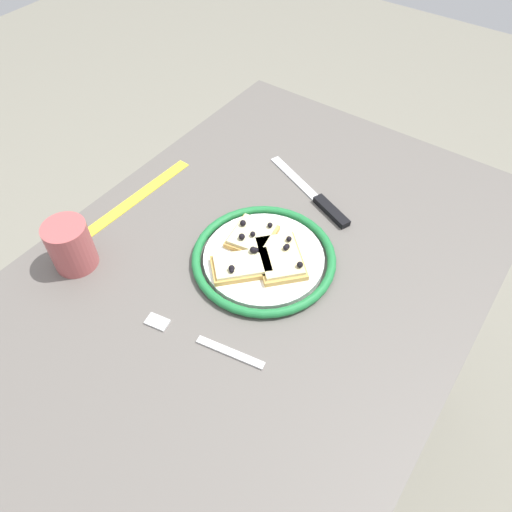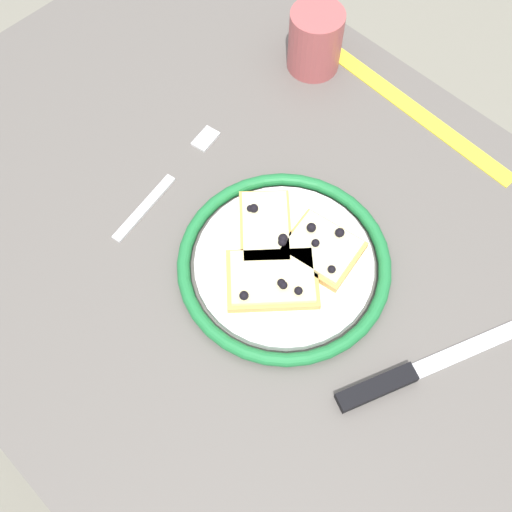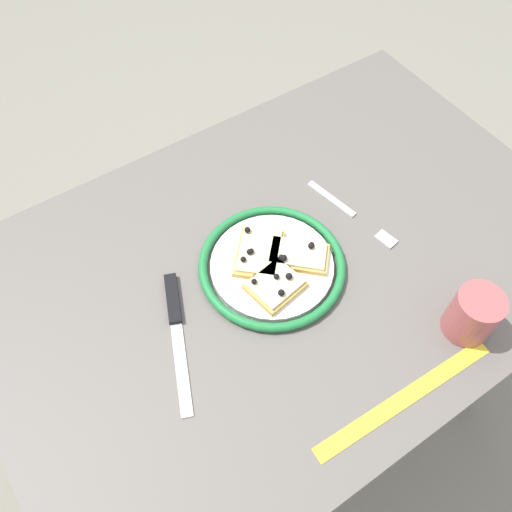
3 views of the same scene
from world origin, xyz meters
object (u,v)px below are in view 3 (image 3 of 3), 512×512
(pizza_slice_far, at_px, (275,285))
(knife, at_px, (175,317))
(dining_table, at_px, (286,287))
(plate, at_px, (273,267))
(pizza_slice_near, at_px, (259,252))
(measuring_tape, at_px, (406,397))
(fork, at_px, (351,213))
(pizza_slice_side, at_px, (298,255))
(cup, at_px, (473,314))

(pizza_slice_far, xyz_separation_m, knife, (0.16, -0.05, -0.02))
(dining_table, bearing_deg, plate, 6.15)
(pizza_slice_near, height_order, measuring_tape, pizza_slice_near)
(pizza_slice_far, height_order, fork, pizza_slice_far)
(knife, bearing_deg, measuring_tape, 126.18)
(pizza_slice_near, distance_m, measuring_tape, 0.33)
(knife, distance_m, measuring_tape, 0.37)
(fork, bearing_deg, pizza_slice_side, 11.44)
(pizza_slice_near, bearing_deg, measuring_tape, 97.97)
(dining_table, distance_m, plate, 0.11)
(measuring_tape, bearing_deg, pizza_slice_side, -89.03)
(cup, bearing_deg, pizza_slice_side, -59.12)
(pizza_slice_side, bearing_deg, plate, -12.46)
(knife, height_order, fork, knife)
(dining_table, height_order, plate, plate)
(pizza_slice_far, relative_size, knife, 0.41)
(pizza_slice_far, bearing_deg, pizza_slice_side, -157.36)
(dining_table, height_order, cup, cup)
(pizza_slice_near, xyz_separation_m, measuring_tape, (-0.05, 0.32, -0.02))
(fork, distance_m, measuring_tape, 0.34)
(fork, relative_size, cup, 2.26)
(dining_table, height_order, fork, fork)
(dining_table, height_order, knife, knife)
(knife, relative_size, measuring_tape, 0.72)
(plate, distance_m, knife, 0.18)
(plate, xyz_separation_m, pizza_slice_near, (0.01, -0.03, 0.01))
(cup, bearing_deg, knife, -35.52)
(fork, bearing_deg, pizza_slice_near, -3.65)
(fork, xyz_separation_m, cup, (-0.00, 0.28, 0.04))
(measuring_tape, bearing_deg, pizza_slice_near, -79.87)
(pizza_slice_far, xyz_separation_m, fork, (-0.21, -0.06, -0.02))
(dining_table, bearing_deg, fork, -174.09)
(knife, relative_size, cup, 2.58)
(knife, bearing_deg, plate, 176.74)
(plate, relative_size, measuring_tape, 0.79)
(pizza_slice_near, height_order, knife, pizza_slice_near)
(pizza_slice_near, bearing_deg, pizza_slice_side, 140.94)
(dining_table, relative_size, measuring_tape, 3.29)
(dining_table, xyz_separation_m, fork, (-0.15, -0.02, 0.10))
(plate, bearing_deg, fork, -174.05)
(dining_table, relative_size, fork, 5.20)
(pizza_slice_far, relative_size, pizza_slice_side, 0.81)
(measuring_tape, bearing_deg, pizza_slice_far, -74.80)
(knife, distance_m, fork, 0.37)
(pizza_slice_near, distance_m, knife, 0.18)
(pizza_slice_side, bearing_deg, pizza_slice_far, 22.64)
(dining_table, bearing_deg, pizza_slice_far, 35.44)
(dining_table, distance_m, fork, 0.18)
(dining_table, bearing_deg, pizza_slice_near, -33.16)
(pizza_slice_near, bearing_deg, dining_table, 146.84)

